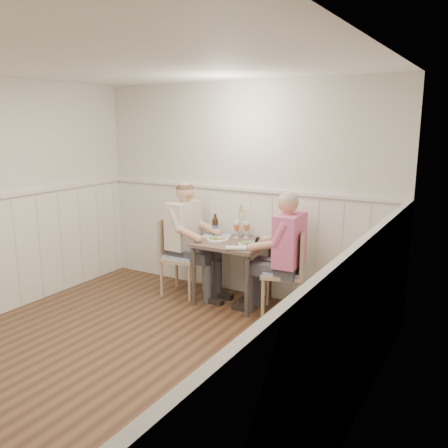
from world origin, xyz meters
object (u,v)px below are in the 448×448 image
diner_cream (187,247)px  grass_vase (239,221)px  beer_bottle (215,226)px  man_in_pink (285,264)px  chair_right (289,269)px  dining_table (233,251)px  chair_left (178,253)px

diner_cream → grass_vase: bearing=29.5°
beer_bottle → man_in_pink: bearing=-11.1°
man_in_pink → chair_right: bearing=69.6°
beer_bottle → diner_cream: bearing=-147.3°
dining_table → chair_right: 0.71m
dining_table → chair_left: chair_left is taller
chair_left → beer_bottle: 0.58m
grass_vase → dining_table: bearing=-75.9°
man_in_pink → grass_vase: (-0.75, 0.33, 0.34)m
chair_left → man_in_pink: 1.43m
chair_left → diner_cream: 0.14m
grass_vase → chair_right: bearing=-19.5°
diner_cream → beer_bottle: (0.30, 0.19, 0.27)m
chair_left → diner_cream: (0.11, 0.03, 0.08)m
diner_cream → beer_bottle: size_ratio=5.32×
dining_table → chair_left: 0.76m
dining_table → chair_right: (0.70, 0.02, -0.11)m
chair_left → beer_bottle: bearing=29.0°
dining_table → beer_bottle: 0.44m
man_in_pink → grass_vase: 0.89m
grass_vase → man_in_pink: bearing=-23.6°
chair_left → beer_bottle: (0.41, 0.23, 0.35)m
chair_left → diner_cream: bearing=17.7°
chair_right → chair_left: size_ratio=1.01×
chair_right → diner_cream: size_ratio=0.67×
man_in_pink → grass_vase: bearing=156.4°
dining_table → diner_cream: bearing=-178.1°
beer_bottle → grass_vase: (0.27, 0.13, 0.07)m
man_in_pink → diner_cream: 1.32m
man_in_pink → diner_cream: (-1.32, 0.01, 0.01)m
man_in_pink → diner_cream: size_ratio=0.99×
chair_left → grass_vase: bearing=27.8°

